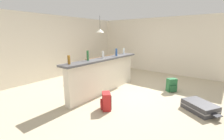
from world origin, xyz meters
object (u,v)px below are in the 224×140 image
at_px(dining_table, 101,61).
at_px(backpack_red, 106,101).
at_px(bottle_amber, 69,60).
at_px(backpack_green, 172,85).
at_px(dining_chair_near_partition, 111,65).
at_px(pendant_lamp, 100,31).
at_px(bottle_green, 88,56).
at_px(bottle_blue, 116,52).
at_px(bottle_clear, 124,51).
at_px(bottle_white, 103,55).
at_px(suitcase_flat_charcoal, 200,107).

relative_size(dining_table, backpack_red, 2.62).
height_order(bottle_amber, backpack_red, bottle_amber).
bearing_deg(backpack_green, dining_chair_near_partition, 86.99).
xyz_separation_m(pendant_lamp, backpack_red, (-2.29, -2.19, -1.70)).
relative_size(bottle_amber, dining_chair_near_partition, 0.23).
height_order(bottle_green, bottle_blue, bottle_green).
bearing_deg(dining_chair_near_partition, bottle_amber, -163.42).
bearing_deg(bottle_green, bottle_clear, 0.68).
bearing_deg(bottle_green, bottle_blue, -3.76).
height_order(bottle_white, bottle_clear, bottle_white).
relative_size(pendant_lamp, backpack_red, 1.69).
bearing_deg(bottle_clear, backpack_green, -87.46).
xyz_separation_m(bottle_amber, bottle_green, (0.63, 0.02, 0.03)).
height_order(bottle_clear, backpack_red, bottle_clear).
height_order(bottle_amber, bottle_white, bottle_amber).
distance_m(bottle_amber, bottle_white, 1.23).
relative_size(dining_table, pendant_lamp, 1.55).
distance_m(bottle_clear, dining_table, 1.43).
height_order(bottle_white, bottle_blue, bottle_blue).
xyz_separation_m(bottle_clear, dining_table, (0.24, 1.31, -0.52)).
bearing_deg(pendant_lamp, bottle_green, -146.39).
bearing_deg(bottle_blue, suitcase_flat_charcoal, -94.92).
bearing_deg(pendant_lamp, dining_table, -39.88).
relative_size(bottle_green, dining_table, 0.24).
xyz_separation_m(bottle_amber, backpack_red, (0.37, -0.82, -0.97)).
height_order(dining_chair_near_partition, backpack_green, dining_chair_near_partition).
xyz_separation_m(bottle_amber, suitcase_flat_charcoal, (1.62, -2.61, -1.06)).
distance_m(bottle_green, backpack_green, 2.75).
xyz_separation_m(suitcase_flat_charcoal, backpack_red, (-1.25, 1.80, 0.09)).
bearing_deg(bottle_clear, bottle_amber, -178.95).
relative_size(bottle_white, bottle_clear, 1.02).
bearing_deg(suitcase_flat_charcoal, bottle_white, 98.47).
bearing_deg(bottle_white, backpack_green, -52.83).
bearing_deg(dining_chair_near_partition, bottle_white, -150.92).
bearing_deg(dining_table, bottle_amber, -153.24).
height_order(dining_table, backpack_green, dining_table).
bearing_deg(dining_table, backpack_green, -92.95).
relative_size(bottle_green, suitcase_flat_charcoal, 0.31).
bearing_deg(dining_table, bottle_blue, -120.84).
bearing_deg(backpack_green, bottle_blue, 112.49).
bearing_deg(dining_chair_near_partition, bottle_green, -159.22).
relative_size(bottle_white, suitcase_flat_charcoal, 0.24).
distance_m(bottle_amber, suitcase_flat_charcoal, 3.25).
height_order(pendant_lamp, suitcase_flat_charcoal, pendant_lamp).
height_order(bottle_white, suitcase_flat_charcoal, bottle_white).
xyz_separation_m(bottle_green, pendant_lamp, (2.03, 1.35, 0.70)).
distance_m(suitcase_flat_charcoal, backpack_red, 2.19).
relative_size(bottle_clear, suitcase_flat_charcoal, 0.23).
relative_size(bottle_white, pendant_lamp, 0.29).
xyz_separation_m(bottle_clear, backpack_red, (-2.07, -0.86, -0.96)).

